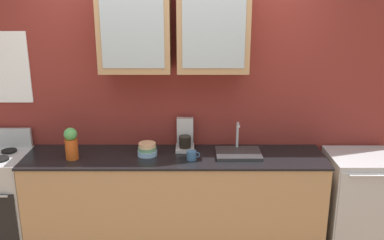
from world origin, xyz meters
name	(u,v)px	position (x,y,z in m)	size (l,w,h in m)	color
back_wall_unit	(174,78)	(0.00, 0.31, 1.54)	(4.84, 0.41, 2.88)	maroon
counter	(175,200)	(0.00, 0.00, 0.45)	(2.69, 0.59, 0.89)	#A87F56
sink_faucet	(238,152)	(0.57, 0.03, 0.91)	(0.40, 0.32, 0.28)	#2D2D30
bowl_stack	(147,149)	(-0.25, 0.02, 0.94)	(0.18, 0.18, 0.12)	#8CB7E0
vase	(71,143)	(-0.90, -0.07, 1.04)	(0.11, 0.11, 0.29)	#BF4C19
cup_near_sink	(191,155)	(0.15, -0.09, 0.93)	(0.12, 0.08, 0.08)	#38608C
dishwasher	(357,201)	(1.69, 0.00, 0.44)	(0.59, 0.58, 0.89)	#ADAFB5
coffee_maker	(184,138)	(0.09, 0.18, 1.00)	(0.17, 0.20, 0.29)	#B7B7BC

